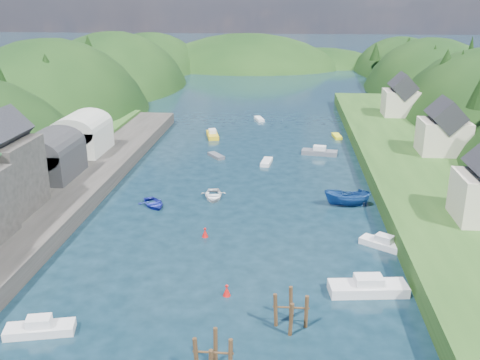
# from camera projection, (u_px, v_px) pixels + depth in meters

# --- Properties ---
(ground) EXTENTS (600.00, 600.00, 0.00)m
(ground) POSITION_uv_depth(u_px,v_px,m) (252.00, 159.00, 86.43)
(ground) COLOR black
(ground) RESTS_ON ground
(hillside_left) EXTENTS (44.00, 245.56, 52.00)m
(hillside_left) POSITION_uv_depth(u_px,v_px,m) (54.00, 156.00, 116.36)
(hillside_left) COLOR black
(hillside_left) RESTS_ON ground
(far_hills) EXTENTS (103.00, 68.00, 44.00)m
(far_hills) POSITION_uv_depth(u_px,v_px,m) (277.00, 93.00, 206.59)
(far_hills) COLOR black
(far_hills) RESTS_ON ground
(hill_trees) EXTENTS (92.37, 153.31, 11.80)m
(hill_trees) POSITION_uv_depth(u_px,v_px,m) (257.00, 77.00, 97.49)
(hill_trees) COLOR black
(hill_trees) RESTS_ON ground
(quay_left) EXTENTS (12.00, 110.00, 2.00)m
(quay_left) POSITION_uv_depth(u_px,v_px,m) (21.00, 222.00, 59.88)
(quay_left) COLOR #2D2B28
(quay_left) RESTS_ON ground
(boat_sheds) EXTENTS (7.00, 21.00, 7.50)m
(boat_sheds) POSITION_uv_depth(u_px,v_px,m) (66.00, 141.00, 76.53)
(boat_sheds) COLOR #2D2D30
(boat_sheds) RESTS_ON quay_left
(terrace_right) EXTENTS (16.00, 120.00, 2.40)m
(terrace_right) POSITION_uv_depth(u_px,v_px,m) (426.00, 176.00, 74.53)
(terrace_right) COLOR #234719
(terrace_right) RESTS_ON ground
(right_bank_cottages) EXTENTS (9.00, 59.24, 8.41)m
(right_bank_cottages) POSITION_uv_depth(u_px,v_px,m) (436.00, 130.00, 80.61)
(right_bank_cottages) COLOR beige
(right_bank_cottages) RESTS_ON terrace_right
(piling_cluster_near) EXTENTS (2.88, 2.72, 3.42)m
(piling_cluster_near) POSITION_uv_depth(u_px,v_px,m) (213.00, 359.00, 37.12)
(piling_cluster_near) COLOR #382314
(piling_cluster_near) RESTS_ON ground
(piling_cluster_far) EXTENTS (2.89, 2.73, 3.51)m
(piling_cluster_far) POSITION_uv_depth(u_px,v_px,m) (291.00, 314.00, 42.34)
(piling_cluster_far) COLOR #382314
(piling_cluster_far) RESTS_ON ground
(channel_buoy_near) EXTENTS (0.70, 0.70, 1.10)m
(channel_buoy_near) POSITION_uv_depth(u_px,v_px,m) (227.00, 291.00, 46.98)
(channel_buoy_near) COLOR #AC0F0D
(channel_buoy_near) RESTS_ON ground
(channel_buoy_far) EXTENTS (0.70, 0.70, 1.10)m
(channel_buoy_far) POSITION_uv_depth(u_px,v_px,m) (205.00, 233.00, 58.44)
(channel_buoy_far) COLOR #AC0F0D
(channel_buoy_far) RESTS_ON ground
(moored_boats) EXTENTS (36.21, 89.39, 2.25)m
(moored_boats) POSITION_uv_depth(u_px,v_px,m) (246.00, 210.00, 64.29)
(moored_boats) COLOR yellow
(moored_boats) RESTS_ON ground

